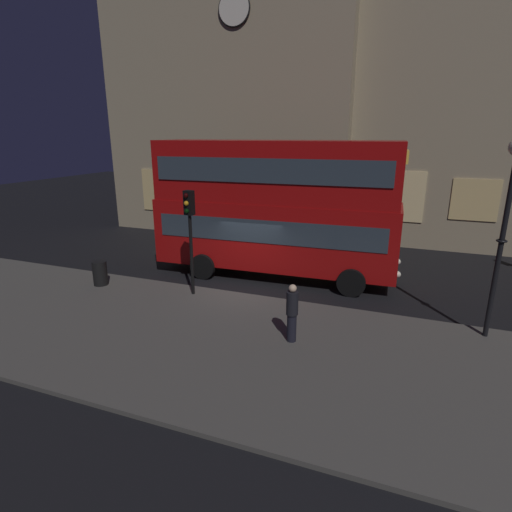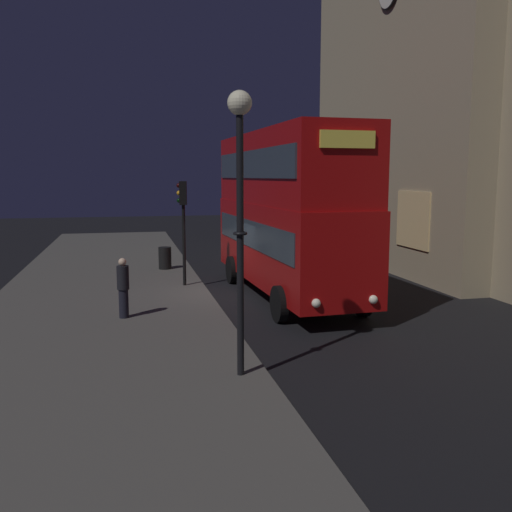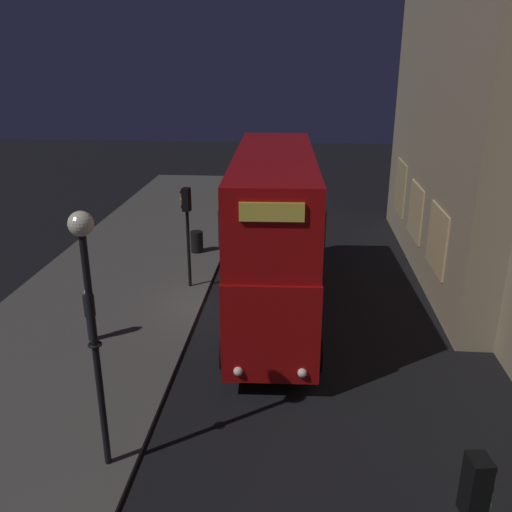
{
  "view_description": "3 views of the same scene",
  "coord_description": "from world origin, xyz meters",
  "px_view_note": "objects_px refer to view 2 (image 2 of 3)",
  "views": [
    {
      "loc": [
        5.66,
        -13.61,
        5.82
      ],
      "look_at": [
        0.39,
        0.28,
        1.36
      ],
      "focal_mm": 28.73,
      "sensor_mm": 36.0,
      "label": 1
    },
    {
      "loc": [
        18.71,
        -3.24,
        4.1
      ],
      "look_at": [
        -0.9,
        1.34,
        1.21
      ],
      "focal_mm": 38.98,
      "sensor_mm": 36.0,
      "label": 2
    },
    {
      "loc": [
        17.21,
        2.87,
        8.31
      ],
      "look_at": [
        -1.36,
        1.32,
        1.47
      ],
      "focal_mm": 37.95,
      "sensor_mm": 36.0,
      "label": 3
    }
  ],
  "objects_px": {
    "traffic_light_near_kerb": "(183,211)",
    "pedestrian": "(123,287)",
    "double_decker_bus": "(286,207)",
    "street_lamp": "(240,176)",
    "litter_bin": "(165,258)"
  },
  "relations": [
    {
      "from": "traffic_light_near_kerb",
      "to": "pedestrian",
      "type": "bearing_deg",
      "value": -16.95
    },
    {
      "from": "double_decker_bus",
      "to": "street_lamp",
      "type": "bearing_deg",
      "value": -24.72
    },
    {
      "from": "traffic_light_near_kerb",
      "to": "litter_bin",
      "type": "relative_size",
      "value": 4.01
    },
    {
      "from": "traffic_light_near_kerb",
      "to": "street_lamp",
      "type": "height_order",
      "value": "street_lamp"
    },
    {
      "from": "pedestrian",
      "to": "litter_bin",
      "type": "height_order",
      "value": "pedestrian"
    },
    {
      "from": "double_decker_bus",
      "to": "traffic_light_near_kerb",
      "type": "relative_size",
      "value": 2.63
    },
    {
      "from": "double_decker_bus",
      "to": "street_lamp",
      "type": "xyz_separation_m",
      "value": [
        7.57,
        -3.13,
        1.02
      ]
    },
    {
      "from": "street_lamp",
      "to": "traffic_light_near_kerb",
      "type": "bearing_deg",
      "value": -179.08
    },
    {
      "from": "double_decker_bus",
      "to": "traffic_light_near_kerb",
      "type": "xyz_separation_m",
      "value": [
        -2.07,
        -3.29,
        -0.22
      ]
    },
    {
      "from": "street_lamp",
      "to": "litter_bin",
      "type": "bearing_deg",
      "value": -177.5
    },
    {
      "from": "double_decker_bus",
      "to": "street_lamp",
      "type": "distance_m",
      "value": 8.26
    },
    {
      "from": "traffic_light_near_kerb",
      "to": "litter_bin",
      "type": "bearing_deg",
      "value": -164.39
    },
    {
      "from": "traffic_light_near_kerb",
      "to": "pedestrian",
      "type": "distance_m",
      "value": 5.24
    },
    {
      "from": "street_lamp",
      "to": "litter_bin",
      "type": "xyz_separation_m",
      "value": [
        -13.49,
        -0.59,
        -3.51
      ]
    },
    {
      "from": "traffic_light_near_kerb",
      "to": "street_lamp",
      "type": "bearing_deg",
      "value": 10.1
    }
  ]
}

